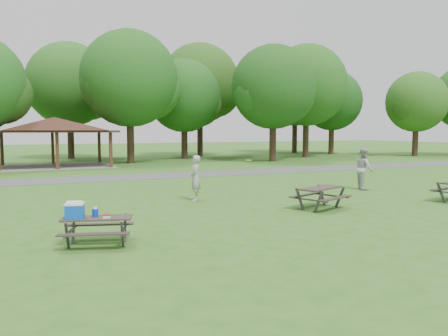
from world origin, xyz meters
The scene contains 17 objects.
ground centered at (0.00, 0.00, 0.00)m, with size 160.00×160.00×0.00m, color #2E5E1B.
asphalt_path centered at (0.00, 14.00, 0.01)m, with size 120.00×3.20×0.02m, color #48484A.
pavilion centered at (-4.00, 24.00, 3.06)m, with size 8.60×7.01×3.76m.
tree_row_e centered at (2.10, 25.03, 6.78)m, with size 8.40×8.00×11.02m.
tree_row_f centered at (8.09, 28.53, 5.84)m, with size 7.35×7.00×9.55m.
tree_row_g centered at (14.09, 22.03, 6.33)m, with size 7.77×7.40×10.25m.
tree_row_h centered at (20.10, 25.53, 7.03)m, with size 8.61×8.20×11.37m.
tree_row_i centered at (26.08, 29.03, 5.91)m, with size 7.14×6.80×9.52m.
tree_row_j centered at (32.08, 22.53, 5.56)m, with size 6.72×6.40×8.96m.
tree_deep_b centered at (-1.90, 33.03, 6.89)m, with size 8.40×8.00×11.13m.
tree_deep_c centered at (11.10, 32.03, 7.44)m, with size 8.82×8.40×11.90m.
tree_deep_d centered at (24.10, 33.53, 7.03)m, with size 8.40×8.00×11.27m.
picnic_table_near centered at (-4.72, -0.74, 0.65)m, with size 1.95×1.74×1.14m.
picnic_table_middle centered at (3.38, 1.01, 0.58)m, with size 2.21×2.00×0.79m.
frisbee_in_flight centered at (2.32, 4.46, 1.54)m, with size 0.25×0.25×0.02m.
frisbee_thrower centered at (-0.01, 4.52, 0.90)m, with size 0.65×0.43×1.79m, color #A3A3A6.
frisbee_catcher centered at (8.36, 4.30, 0.98)m, with size 0.96×0.75×1.97m, color #AEAFB1.
Camera 1 is at (-6.09, -11.49, 2.79)m, focal length 35.00 mm.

